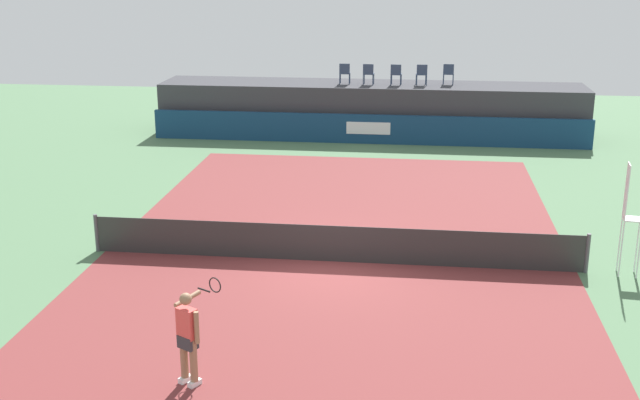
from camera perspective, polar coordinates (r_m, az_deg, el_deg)
The scene contains 14 objects.
ground_plane at distance 23.14m, azimuth 1.72°, elevation -1.70°, with size 48.00×48.00×0.00m, color #4C704C.
court_inner at distance 20.33m, azimuth 0.94°, elevation -4.38°, with size 12.00×22.00×0.00m, color maroon.
sponsor_wall at distance 33.11m, azimuth 3.42°, elevation 5.06°, with size 18.00×0.22×1.20m.
spectator_platform at distance 34.77m, azimuth 3.62°, elevation 6.47°, with size 18.00×2.80×2.20m, color #38383D.
spectator_chair_far_left at distance 34.30m, azimuth 1.77°, elevation 9.05°, with size 0.45×0.45×0.89m.
spectator_chair_left at distance 34.19m, azimuth 3.47°, elevation 9.00°, with size 0.46×0.46×0.89m.
spectator_chair_center at distance 34.15m, azimuth 5.43°, elevation 8.94°, with size 0.46×0.46×0.89m.
spectator_chair_right at distance 34.24m, azimuth 7.24°, elevation 8.91°, with size 0.47×0.47×0.89m.
spectator_chair_far_right at distance 34.55m, azimuth 9.13°, elevation 8.90°, with size 0.47×0.47×0.89m.
umpire_chair at distance 20.37m, azimuth 21.10°, elevation -0.79°, with size 0.49×0.49×2.76m.
tennis_net at distance 20.17m, azimuth 0.94°, elevation -3.13°, with size 12.40×0.02×0.95m, color #2D2D2D.
net_post_near at distance 21.66m, azimuth -15.61°, elevation -2.27°, with size 0.10×0.10×1.00m, color #4C4C51.
net_post_far at distance 20.50m, azimuth 18.48°, elevation -3.62°, with size 0.10×0.10×1.00m, color #4C4C51.
tennis_player at distance 14.61m, azimuth -9.33°, elevation -9.43°, with size 0.68×1.26×1.77m.
Camera 1 is at (1.96, -18.84, 7.39)m, focal length 44.99 mm.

